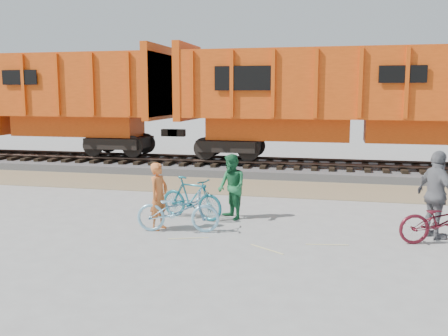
{
  "coord_description": "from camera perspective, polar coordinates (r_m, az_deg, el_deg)",
  "views": [
    {
      "loc": [
        2.16,
        -11.01,
        3.15
      ],
      "look_at": [
        -0.72,
        1.5,
        1.25
      ],
      "focal_mm": 40.0,
      "sensor_mm": 36.0,
      "label": 1
    }
  ],
  "objects": [
    {
      "name": "hopper_car_center",
      "position": [
        20.02,
        15.09,
        7.73
      ],
      "size": [
        14.0,
        3.13,
        4.65
      ],
      "color": "black",
      "rests_on": "track"
    },
    {
      "name": "person_woman",
      "position": [
        11.86,
        23.13,
        -2.84
      ],
      "size": [
        0.98,
        1.23,
        1.95
      ],
      "primitive_type": "imported",
      "rotation": [
        0.0,
        0.0,
        2.09
      ],
      "color": "slate",
      "rests_on": "ground"
    },
    {
      "name": "person_man",
      "position": [
        12.62,
        0.87,
        -2.17
      ],
      "size": [
        1.0,
        1.02,
        1.66
      ],
      "primitive_type": "imported",
      "rotation": [
        0.0,
        0.0,
        -0.88
      ],
      "color": "#1E673A",
      "rests_on": "ground"
    },
    {
      "name": "ballast_bed",
      "position": [
        20.35,
        6.74,
        -0.11
      ],
      "size": [
        120.0,
        4.0,
        0.3
      ],
      "primitive_type": "cube",
      "color": "slate",
      "rests_on": "ground"
    },
    {
      "name": "hopper_car_left",
      "position": [
        24.6,
        -22.8,
        7.44
      ],
      "size": [
        14.0,
        3.13,
        4.65
      ],
      "color": "black",
      "rests_on": "track"
    },
    {
      "name": "gravel_strip",
      "position": [
        16.95,
        5.43,
        -2.29
      ],
      "size": [
        120.0,
        3.0,
        0.02
      ],
      "primitive_type": "cube",
      "color": "#907959",
      "rests_on": "ground"
    },
    {
      "name": "bicycle_maroon",
      "position": [
        11.59,
        23.82,
        -5.53
      ],
      "size": [
        2.02,
        1.13,
        1.0
      ],
      "primitive_type": "imported",
      "rotation": [
        0.0,
        0.0,
        1.83
      ],
      "color": "#55121E",
      "rests_on": "ground"
    },
    {
      "name": "ground",
      "position": [
        11.66,
        1.83,
        -7.27
      ],
      "size": [
        120.0,
        120.0,
        0.0
      ],
      "primitive_type": "plane",
      "color": "#9E9E99",
      "rests_on": "ground"
    },
    {
      "name": "bicycle_blue",
      "position": [
        11.57,
        -5.28,
        -4.84
      ],
      "size": [
        1.99,
        0.94,
        1.0
      ],
      "primitive_type": "imported",
      "rotation": [
        0.0,
        0.0,
        1.72
      ],
      "color": "#7FB9D5",
      "rests_on": "ground"
    },
    {
      "name": "person_solo",
      "position": [
        11.77,
        -7.47,
        -3.22
      ],
      "size": [
        0.51,
        0.65,
        1.58
      ],
      "primitive_type": "imported",
      "rotation": [
        0.0,
        0.0,
        1.31
      ],
      "color": "#D26A30",
      "rests_on": "ground"
    },
    {
      "name": "track",
      "position": [
        20.31,
        6.75,
        0.79
      ],
      "size": [
        120.0,
        2.6,
        0.24
      ],
      "color": "black",
      "rests_on": "ballast_bed"
    },
    {
      "name": "bicycle_teal",
      "position": [
        12.73,
        -3.74,
        -3.43
      ],
      "size": [
        1.87,
        1.03,
        1.08
      ],
      "primitive_type": "imported",
      "rotation": [
        0.0,
        0.0,
        1.26
      ],
      "color": "#1B6472",
      "rests_on": "ground"
    }
  ]
}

